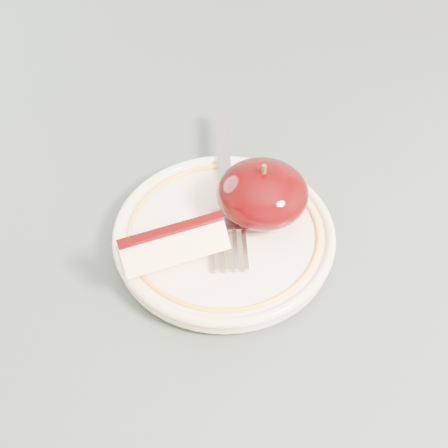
# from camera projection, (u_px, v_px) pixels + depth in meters

# --- Properties ---
(table) EXTENTS (0.90, 0.90, 0.75)m
(table) POSITION_uv_depth(u_px,v_px,m) (244.00, 297.00, 0.61)
(table) COLOR brown
(table) RESTS_ON ground
(plate) EXTENTS (0.19, 0.19, 0.02)m
(plate) POSITION_uv_depth(u_px,v_px,m) (224.00, 235.00, 0.52)
(plate) COLOR white
(plate) RESTS_ON table
(apple_half) EXTENTS (0.08, 0.07, 0.06)m
(apple_half) POSITION_uv_depth(u_px,v_px,m) (262.00, 194.00, 0.52)
(apple_half) COLOR black
(apple_half) RESTS_ON plate
(apple_wedge) EXTENTS (0.09, 0.07, 0.04)m
(apple_wedge) POSITION_uv_depth(u_px,v_px,m) (173.00, 246.00, 0.49)
(apple_wedge) COLOR beige
(apple_wedge) RESTS_ON plate
(fork) EXTENTS (0.05, 0.20, 0.00)m
(fork) POSITION_uv_depth(u_px,v_px,m) (226.00, 186.00, 0.55)
(fork) COLOR #94979C
(fork) RESTS_ON plate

